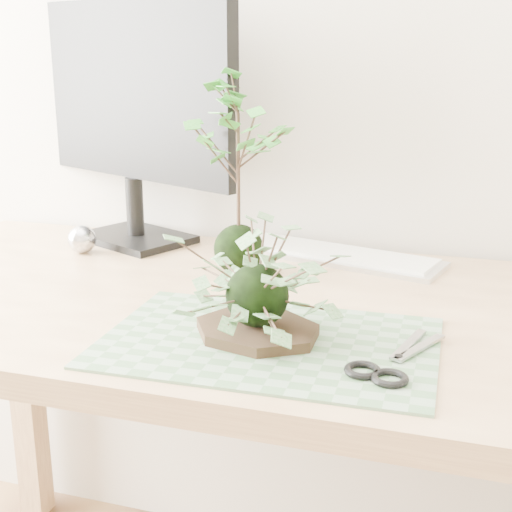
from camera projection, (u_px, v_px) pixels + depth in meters
name	position (u px, v px, depth m)	size (l,w,h in m)	color
desk	(296.00, 355.00, 1.15)	(1.60, 0.70, 0.74)	tan
cutting_mat	(269.00, 342.00, 0.97)	(0.45, 0.30, 0.00)	#497047
stone_dish	(257.00, 330.00, 0.99)	(0.19, 0.19, 0.01)	black
ivy_kokedama	(257.00, 267.00, 0.96)	(0.26, 0.26, 0.18)	black
maple_kokedama	(238.00, 126.00, 1.21)	(0.21, 0.21, 0.37)	black
keyboard	(335.00, 255.00, 1.37)	(0.43, 0.22, 0.02)	silver
monitor	(132.00, 106.00, 1.42)	(0.51, 0.25, 0.48)	black
foil_ball	(82.00, 239.00, 1.40)	(0.06, 0.06, 0.06)	silver
scissors	(392.00, 369.00, 0.88)	(0.10, 0.19, 0.01)	gray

